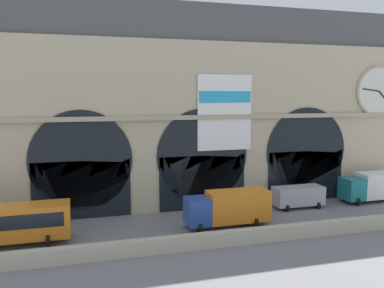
% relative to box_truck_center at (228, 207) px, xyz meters
% --- Properties ---
extents(ground_plane, '(200.00, 200.00, 0.00)m').
position_rel_box_truck_center_xyz_m(ground_plane, '(-0.59, 0.77, -1.70)').
color(ground_plane, slate).
extents(quay_parapet_wall, '(90.00, 0.70, 1.17)m').
position_rel_box_truck_center_xyz_m(quay_parapet_wall, '(-0.59, -4.36, -1.11)').
color(quay_parapet_wall, '#B2A891').
rests_on(quay_parapet_wall, ground).
extents(station_building, '(49.40, 5.62, 20.54)m').
position_rel_box_truck_center_xyz_m(station_building, '(-0.55, 8.37, 8.31)').
color(station_building, '#BCAD8C').
rests_on(station_building, ground).
extents(box_truck_center, '(7.50, 2.91, 3.12)m').
position_rel_box_truck_center_xyz_m(box_truck_center, '(0.00, 0.00, 0.00)').
color(box_truck_center, '#28479E').
rests_on(box_truck_center, ground).
extents(van_mideast, '(5.20, 2.48, 2.20)m').
position_rel_box_truck_center_xyz_m(van_mideast, '(8.96, 3.40, -0.45)').
color(van_mideast, '#ADB2B7').
rests_on(van_mideast, ground).
extents(box_truck_east, '(7.50, 2.91, 3.12)m').
position_rel_box_truck_center_xyz_m(box_truck_east, '(18.29, 3.38, 0.00)').
color(box_truck_east, '#19727A').
rests_on(box_truck_east, ground).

